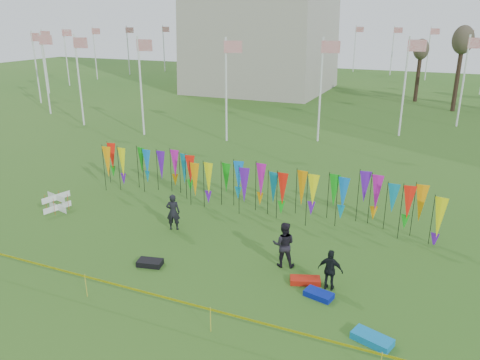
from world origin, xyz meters
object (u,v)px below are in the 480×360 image
at_px(kite_bag_blue, 319,295).
at_px(kite_bag_teal, 372,339).
at_px(box_kite, 57,202).
at_px(kite_bag_red, 305,280).
at_px(person_mid, 284,244).
at_px(person_left, 173,212).
at_px(person_right, 330,270).
at_px(kite_bag_black, 150,263).

bearing_deg(kite_bag_blue, kite_bag_teal, -39.46).
relative_size(box_kite, kite_bag_teal, 0.73).
bearing_deg(kite_bag_red, person_mid, 142.13).
height_order(person_left, kite_bag_blue, person_left).
relative_size(person_right, kite_bag_red, 1.40).
xyz_separation_m(box_kite, person_mid, (12.45, -0.74, 0.49)).
xyz_separation_m(kite_bag_black, kite_bag_teal, (8.90, -1.26, 0.00)).
relative_size(person_left, kite_bag_red, 1.56).
distance_m(person_left, kite_bag_red, 7.31).
relative_size(person_left, person_mid, 0.93).
height_order(kite_bag_blue, kite_bag_red, kite_bag_blue).
bearing_deg(box_kite, person_left, 3.75).
bearing_deg(kite_bag_red, kite_bag_blue, -45.72).
relative_size(box_kite, person_mid, 0.48).
bearing_deg(person_right, kite_bag_red, -2.01).
bearing_deg(kite_bag_blue, box_kite, 170.57).
distance_m(person_mid, kite_bag_black, 5.41).
distance_m(kite_bag_blue, kite_bag_teal, 2.74).
distance_m(person_mid, kite_bag_blue, 2.62).
xyz_separation_m(person_mid, kite_bag_blue, (1.88, -1.63, -0.83)).
relative_size(kite_bag_blue, kite_bag_red, 0.89).
bearing_deg(kite_bag_teal, person_left, 155.02).
bearing_deg(person_right, person_left, -14.07).
relative_size(kite_bag_black, kite_bag_teal, 0.80).
bearing_deg(kite_bag_red, box_kite, 173.06).
height_order(box_kite, person_right, person_right).
bearing_deg(kite_bag_black, person_mid, 23.36).
distance_m(box_kite, person_mid, 12.48).
height_order(kite_bag_blue, kite_bag_black, kite_bag_black).
bearing_deg(kite_bag_teal, kite_bag_black, 171.97).
bearing_deg(kite_bag_teal, person_right, 128.20).
xyz_separation_m(person_mid, person_right, (2.10, -0.96, -0.15)).
height_order(box_kite, kite_bag_blue, box_kite).
height_order(box_kite, kite_bag_red, box_kite).
xyz_separation_m(box_kite, kite_bag_black, (7.54, -2.86, -0.33)).
bearing_deg(person_right, kite_bag_black, 10.52).
relative_size(kite_bag_red, kite_bag_black, 1.14).
xyz_separation_m(box_kite, person_left, (6.66, 0.44, 0.43)).
height_order(kite_bag_red, kite_bag_black, kite_bag_black).
height_order(box_kite, person_mid, person_mid).
bearing_deg(kite_bag_black, kite_bag_teal, -8.03).
relative_size(box_kite, person_left, 0.51).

